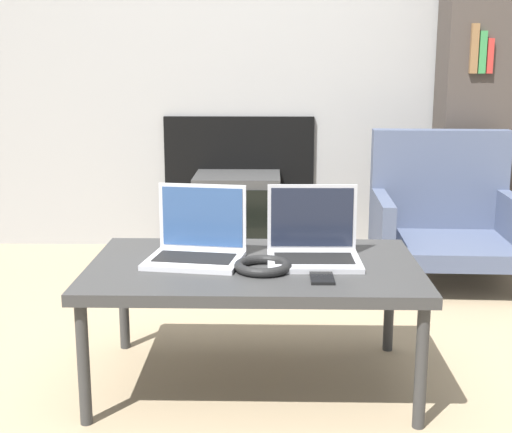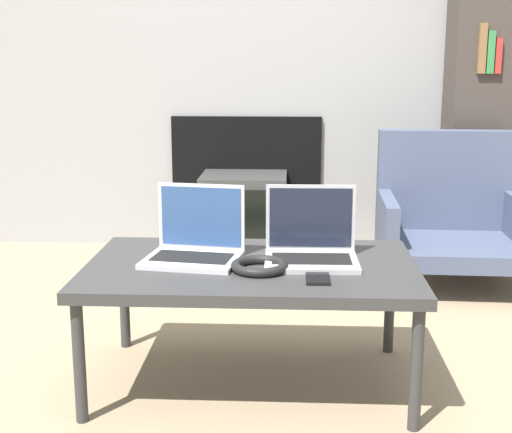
{
  "view_description": "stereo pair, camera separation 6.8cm",
  "coord_description": "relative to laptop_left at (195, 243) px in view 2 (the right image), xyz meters",
  "views": [
    {
      "loc": [
        0.06,
        -1.94,
        1.04
      ],
      "look_at": [
        0.0,
        0.54,
        0.5
      ],
      "focal_mm": 50.0,
      "sensor_mm": 36.0,
      "label": 1
    },
    {
      "loc": [
        0.12,
        -1.94,
        1.04
      ],
      "look_at": [
        0.0,
        0.54,
        0.5
      ],
      "focal_mm": 50.0,
      "sensor_mm": 36.0,
      "label": 2
    }
  ],
  "objects": [
    {
      "name": "headphones",
      "position": [
        0.21,
        -0.12,
        -0.04
      ],
      "size": [
        0.18,
        0.18,
        0.03
      ],
      "color": "black",
      "rests_on": "table"
    },
    {
      "name": "laptop_left",
      "position": [
        0.0,
        0.0,
        0.0
      ],
      "size": [
        0.33,
        0.28,
        0.24
      ],
      "rotation": [
        0.0,
        0.0,
        -0.15
      ],
      "color": "silver",
      "rests_on": "table"
    },
    {
      "name": "table",
      "position": [
        0.18,
        -0.05,
        -0.08
      ],
      "size": [
        1.05,
        0.64,
        0.41
      ],
      "color": "#333333",
      "rests_on": "ground_plane"
    },
    {
      "name": "phone",
      "position": [
        0.39,
        -0.19,
        -0.05
      ],
      "size": [
        0.07,
        0.15,
        0.01
      ],
      "color": "black",
      "rests_on": "table"
    },
    {
      "name": "armchair",
      "position": [
        1.06,
        1.13,
        -0.14
      ],
      "size": [
        0.69,
        0.62,
        0.71
      ],
      "rotation": [
        0.0,
        0.0,
        -0.04
      ],
      "color": "#47516B",
      "rests_on": "ground_plane"
    },
    {
      "name": "wall_back",
      "position": [
        0.18,
        1.76,
        0.83
      ],
      "size": [
        7.0,
        0.08,
        2.6
      ],
      "color": "#999999",
      "rests_on": "ground_plane"
    },
    {
      "name": "ground_plane",
      "position": [
        0.18,
        -0.29,
        -0.46
      ],
      "size": [
        14.0,
        14.0,
        0.0
      ],
      "primitive_type": "plane",
      "color": "#998466"
    },
    {
      "name": "laptop_right",
      "position": [
        0.37,
        0.0,
        0.0
      ],
      "size": [
        0.3,
        0.24,
        0.24
      ],
      "rotation": [
        0.0,
        0.0,
        0.01
      ],
      "color": "#B2B2B7",
      "rests_on": "table"
    },
    {
      "name": "tv",
      "position": [
        0.06,
        1.52,
        -0.24
      ],
      "size": [
        0.45,
        0.39,
        0.44
      ],
      "color": "#383838",
      "rests_on": "ground_plane"
    }
  ]
}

